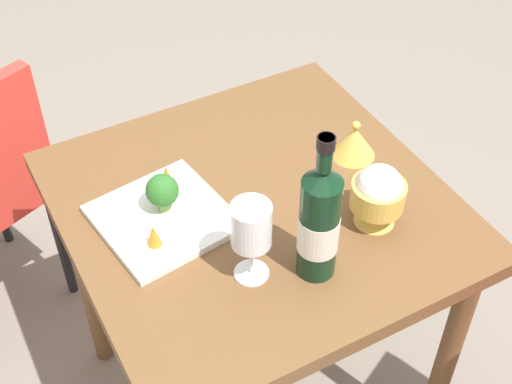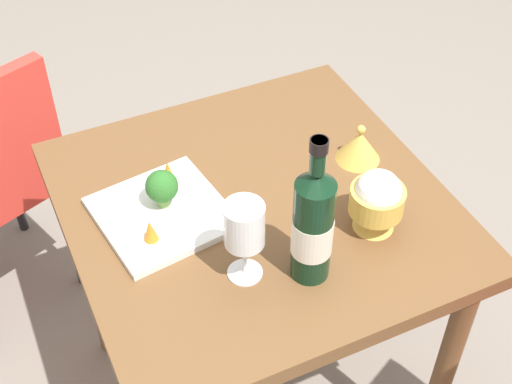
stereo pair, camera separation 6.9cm
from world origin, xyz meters
name	(u,v)px [view 1 (the left image)]	position (x,y,z in m)	size (l,w,h in m)	color
dining_table	(256,237)	(0.00, 0.00, 0.65)	(0.78, 0.78, 0.76)	brown
wine_bottle	(319,222)	(0.21, 0.01, 0.89)	(0.08, 0.08, 0.33)	black
wine_glass	(251,227)	(0.17, -0.10, 0.89)	(0.08, 0.08, 0.18)	white
rice_bowl	(378,195)	(0.16, 0.19, 0.83)	(0.11, 0.11, 0.14)	gold
rice_bowl_lid	(354,141)	(-0.03, 0.27, 0.80)	(0.10, 0.10, 0.09)	gold
serving_plate	(163,218)	(-0.04, -0.19, 0.77)	(0.28, 0.28, 0.02)	white
broccoli_floret	(162,191)	(-0.06, -0.18, 0.82)	(0.07, 0.07, 0.09)	#729E4C
carrot_garnish_left	(167,178)	(-0.11, -0.15, 0.81)	(0.04, 0.04, 0.07)	orange
carrot_garnish_right	(154,235)	(0.02, -0.24, 0.80)	(0.03, 0.03, 0.05)	orange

